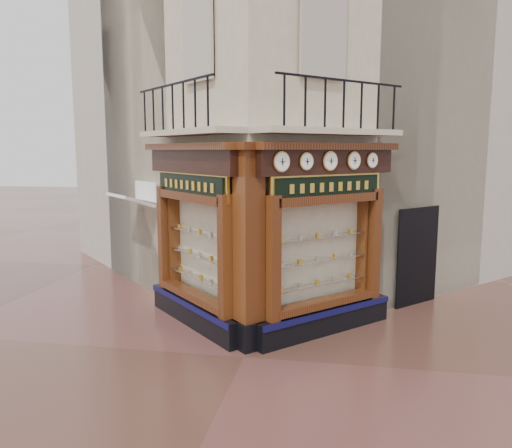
% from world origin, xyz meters
% --- Properties ---
extents(ground, '(80.00, 80.00, 0.00)m').
position_xyz_m(ground, '(0.00, 0.00, 0.00)').
color(ground, '#543127').
rests_on(ground, ground).
extents(main_building, '(11.31, 11.31, 12.00)m').
position_xyz_m(main_building, '(0.00, 6.16, 6.00)').
color(main_building, beige).
rests_on(main_building, ground).
extents(neighbour_left, '(11.31, 11.31, 11.00)m').
position_xyz_m(neighbour_left, '(-2.47, 8.63, 5.50)').
color(neighbour_left, '#BBB3A3').
rests_on(neighbour_left, ground).
extents(neighbour_right, '(11.31, 11.31, 11.00)m').
position_xyz_m(neighbour_right, '(2.47, 8.63, 5.50)').
color(neighbour_right, '#BBB3A3').
rests_on(neighbour_right, ground).
extents(shopfront_left, '(2.86, 2.86, 3.98)m').
position_xyz_m(shopfront_left, '(-1.41, 1.57, 1.98)').
color(shopfront_left, black).
rests_on(shopfront_left, ground).
extents(shopfront_right, '(2.86, 2.86, 3.98)m').
position_xyz_m(shopfront_right, '(1.41, 1.57, 1.98)').
color(shopfront_right, black).
rests_on(shopfront_right, ground).
extents(corner_pilaster, '(0.85, 0.85, 3.98)m').
position_xyz_m(corner_pilaster, '(0.00, 0.50, 1.95)').
color(corner_pilaster, black).
rests_on(corner_pilaster, ground).
extents(balcony, '(5.94, 2.97, 1.03)m').
position_xyz_m(balcony, '(0.00, 1.49, 4.22)').
color(balcony, beige).
rests_on(balcony, ground).
extents(clock_a, '(0.31, 0.31, 0.38)m').
position_xyz_m(clock_a, '(0.61, 0.51, 3.62)').
color(clock_a, '#B47F3C').
rests_on(clock_a, ground).
extents(clock_b, '(0.28, 0.28, 0.34)m').
position_xyz_m(clock_b, '(1.04, 0.94, 3.62)').
color(clock_b, '#B47F3C').
rests_on(clock_b, ground).
extents(clock_c, '(0.31, 0.31, 0.39)m').
position_xyz_m(clock_c, '(1.48, 1.37, 3.62)').
color(clock_c, '#B47F3C').
rests_on(clock_c, ground).
extents(clock_d, '(0.30, 0.30, 0.37)m').
position_xyz_m(clock_d, '(1.95, 1.84, 3.62)').
color(clock_d, '#B47F3C').
rests_on(clock_d, ground).
extents(clock_e, '(0.27, 0.27, 0.33)m').
position_xyz_m(clock_e, '(2.33, 2.23, 3.62)').
color(clock_e, '#B47F3C').
rests_on(clock_e, ground).
extents(awning, '(1.58, 1.58, 0.34)m').
position_xyz_m(awning, '(-3.72, 3.51, 0.00)').
color(awning, white).
rests_on(awning, ground).
extents(signboard_left, '(2.19, 2.19, 0.59)m').
position_xyz_m(signboard_left, '(-1.46, 1.51, 3.10)').
color(signboard_left, gold).
rests_on(signboard_left, ground).
extents(signboard_right, '(2.13, 2.13, 0.57)m').
position_xyz_m(signboard_right, '(1.46, 1.51, 3.10)').
color(signboard_right, gold).
rests_on(signboard_right, ground).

